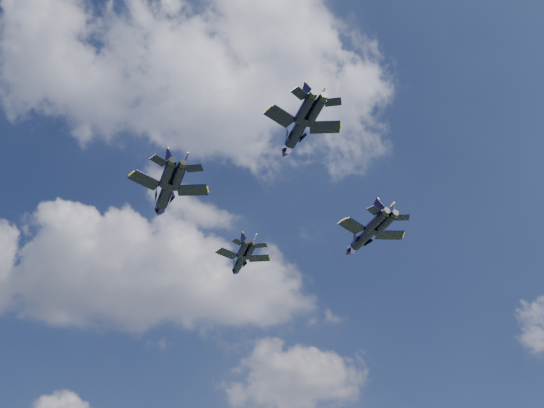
{
  "coord_description": "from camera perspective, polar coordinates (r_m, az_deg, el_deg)",
  "views": [
    {
      "loc": [
        -14.63,
        -78.49,
        3.51
      ],
      "look_at": [
        -6.0,
        8.19,
        65.6
      ],
      "focal_mm": 40.0,
      "sensor_mm": 36.0,
      "label": 1
    }
  ],
  "objects": [
    {
      "name": "jet_left",
      "position": [
        104.28,
        -9.99,
        0.92
      ],
      "size": [
        13.24,
        17.77,
        4.18
      ],
      "rotation": [
        0.0,
        0.0,
        0.25
      ],
      "color": "black"
    },
    {
      "name": "jet_right",
      "position": [
        115.51,
        8.59,
        -3.14
      ],
      "size": [
        13.07,
        17.81,
        4.2
      ],
      "rotation": [
        0.0,
        0.0,
        0.31
      ],
      "color": "black"
    },
    {
      "name": "jet_lead",
      "position": [
        121.88,
        -3.0,
        -5.4
      ],
      "size": [
        11.0,
        14.53,
        3.43
      ],
      "rotation": [
        0.0,
        0.0,
        0.19
      ],
      "color": "black"
    },
    {
      "name": "jet_slot",
      "position": [
        95.02,
        2.33,
        6.77
      ],
      "size": [
        12.26,
        16.41,
        3.86
      ],
      "rotation": [
        0.0,
        0.0,
        0.24
      ],
      "color": "black"
    }
  ]
}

